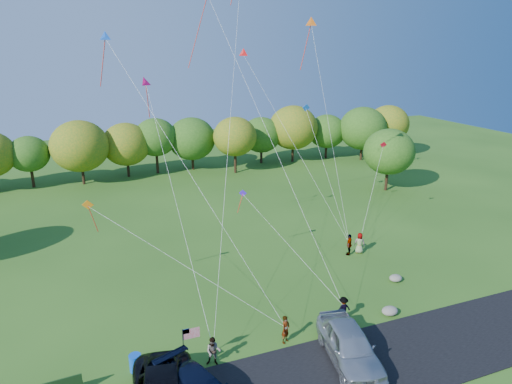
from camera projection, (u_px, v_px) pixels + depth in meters
ground at (279, 338)px, 27.30m from camera, size 140.00×140.00×0.00m
asphalt_lane at (311, 381)px, 23.74m from camera, size 44.00×6.00×0.06m
treeline at (178, 144)px, 58.17m from camera, size 76.61×27.31×8.15m
minivan_silver at (350, 345)px, 24.96m from camera, size 3.40×6.19×2.00m
flyer_a at (286, 329)px, 26.69m from camera, size 0.76×0.69×1.74m
flyer_b at (213, 351)px, 24.82m from camera, size 1.00×0.91×1.67m
flyer_c at (343, 308)px, 28.91m from camera, size 1.05×0.63×1.60m
flyer_d at (349, 244)px, 37.90m from camera, size 1.08×1.08×1.84m
flyer_e at (360, 243)px, 38.24m from camera, size 1.03×0.90×1.78m
trash_barrel at (135, 363)px, 24.45m from camera, size 0.65×0.65×0.98m
flag_assembly at (188, 339)px, 24.12m from camera, size 0.95×0.62×2.56m
boulder_near at (390, 311)px, 29.59m from camera, size 1.11×0.87×0.55m
boulder_far at (396, 278)px, 33.80m from camera, size 0.98×0.81×0.51m
kites_aloft at (225, 29)px, 34.21m from camera, size 25.80×9.73×19.30m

